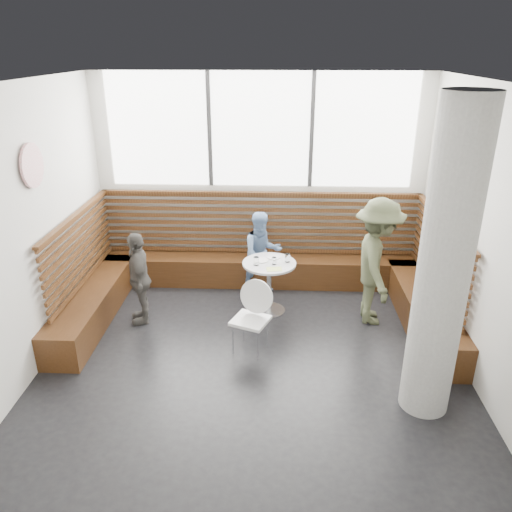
{
  "coord_description": "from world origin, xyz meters",
  "views": [
    {
      "loc": [
        0.26,
        -4.96,
        3.54
      ],
      "look_at": [
        0.0,
        1.0,
        1.0
      ],
      "focal_mm": 35.0,
      "sensor_mm": 36.0,
      "label": 1
    }
  ],
  "objects_px": {
    "cafe_table": "(269,277)",
    "child_left": "(139,278)",
    "adult_man": "(377,262)",
    "concrete_column": "(444,267)",
    "cafe_chair": "(251,311)",
    "child_back": "(262,253)"
  },
  "relations": [
    {
      "from": "cafe_chair",
      "to": "child_left",
      "type": "height_order",
      "value": "child_left"
    },
    {
      "from": "adult_man",
      "to": "cafe_chair",
      "type": "bearing_deg",
      "value": 117.88
    },
    {
      "from": "cafe_table",
      "to": "cafe_chair",
      "type": "xyz_separation_m",
      "value": [
        -0.21,
        -0.96,
        -0.02
      ]
    },
    {
      "from": "concrete_column",
      "to": "adult_man",
      "type": "relative_size",
      "value": 1.84
    },
    {
      "from": "concrete_column",
      "to": "adult_man",
      "type": "xyz_separation_m",
      "value": [
        -0.25,
        1.77,
        -0.73
      ]
    },
    {
      "from": "cafe_chair",
      "to": "child_left",
      "type": "relative_size",
      "value": 0.7
    },
    {
      "from": "concrete_column",
      "to": "cafe_chair",
      "type": "relative_size",
      "value": 3.55
    },
    {
      "from": "concrete_column",
      "to": "child_left",
      "type": "distance_m",
      "value": 3.9
    },
    {
      "from": "adult_man",
      "to": "child_left",
      "type": "relative_size",
      "value": 1.35
    },
    {
      "from": "adult_man",
      "to": "child_back",
      "type": "height_order",
      "value": "adult_man"
    },
    {
      "from": "cafe_chair",
      "to": "child_left",
      "type": "bearing_deg",
      "value": 179.54
    },
    {
      "from": "cafe_table",
      "to": "cafe_chair",
      "type": "bearing_deg",
      "value": -102.14
    },
    {
      "from": "cafe_chair",
      "to": "child_back",
      "type": "xyz_separation_m",
      "value": [
        0.08,
        1.59,
        0.11
      ]
    },
    {
      "from": "concrete_column",
      "to": "child_back",
      "type": "relative_size",
      "value": 2.5
    },
    {
      "from": "cafe_chair",
      "to": "child_back",
      "type": "distance_m",
      "value": 1.59
    },
    {
      "from": "cafe_table",
      "to": "child_left",
      "type": "distance_m",
      "value": 1.77
    },
    {
      "from": "concrete_column",
      "to": "child_left",
      "type": "bearing_deg",
      "value": 154.76
    },
    {
      "from": "cafe_table",
      "to": "cafe_chair",
      "type": "relative_size",
      "value": 0.85
    },
    {
      "from": "adult_man",
      "to": "child_back",
      "type": "bearing_deg",
      "value": 65.03
    },
    {
      "from": "cafe_table",
      "to": "adult_man",
      "type": "bearing_deg",
      "value": -6.57
    },
    {
      "from": "concrete_column",
      "to": "child_left",
      "type": "xyz_separation_m",
      "value": [
        -3.42,
        1.61,
        -0.95
      ]
    },
    {
      "from": "cafe_table",
      "to": "child_left",
      "type": "relative_size",
      "value": 0.59
    }
  ]
}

